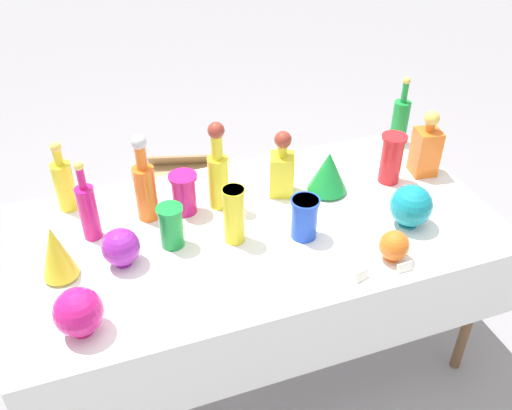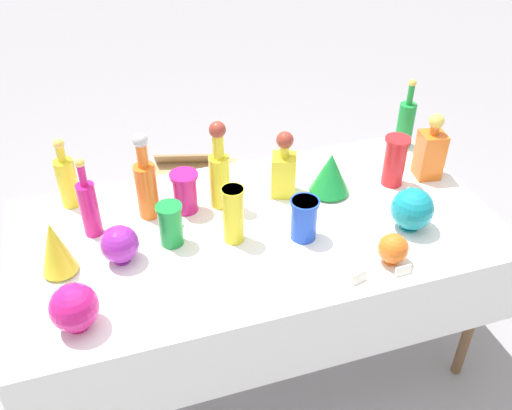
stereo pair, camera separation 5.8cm
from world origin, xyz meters
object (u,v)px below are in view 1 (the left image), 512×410
slender_vase_2 (305,217)px  round_bowl_1 (411,206)px  round_bowl_2 (394,246)px  tall_bottle_0 (400,120)px  slender_vase_0 (171,224)px  slender_vase_3 (184,192)px  fluted_vase_1 (56,252)px  round_bowl_0 (78,312)px  tall_bottle_4 (145,186)px  round_bowl_3 (121,247)px  fluted_vase_0 (328,172)px  tall_bottle_3 (64,183)px  cardboard_box_behind_left (192,200)px  slender_vase_4 (392,157)px  tall_bottle_2 (88,210)px  tall_bottle_1 (218,172)px  slender_vase_1 (234,214)px  square_decanter_0 (282,168)px  square_decanter_1 (426,148)px

slender_vase_2 → round_bowl_1: 0.42m
round_bowl_1 → round_bowl_2: bearing=-136.2°
tall_bottle_0 → slender_vase_2: bearing=-144.8°
slender_vase_0 → slender_vase_3: size_ratio=0.99×
slender_vase_3 → fluted_vase_1: 0.55m
round_bowl_0 → round_bowl_1: round_bowl_1 is taller
slender_vase_3 → tall_bottle_4: bearing=174.4°
slender_vase_2 → round_bowl_2: bearing=-42.7°
slender_vase_2 → slender_vase_3: (-0.38, 0.30, 0.00)m
slender_vase_2 → round_bowl_3: 0.67m
tall_bottle_0 → slender_vase_0: bearing=-162.5°
slender_vase_3 → fluted_vase_0: 0.60m
tall_bottle_3 → round_bowl_1: tall_bottle_3 is taller
tall_bottle_3 → cardboard_box_behind_left: tall_bottle_3 is taller
slender_vase_0 → slender_vase_2: slender_vase_0 is taller
tall_bottle_0 → cardboard_box_behind_left: 1.30m
slender_vase_0 → round_bowl_1: (0.89, -0.19, -0.00)m
fluted_vase_1 → round_bowl_2: bearing=-15.3°
slender_vase_4 → round_bowl_0: slender_vase_4 is taller
tall_bottle_2 → fluted_vase_0: bearing=-1.7°
tall_bottle_1 → round_bowl_1: bearing=-29.5°
fluted_vase_0 → round_bowl_1: (0.20, -0.31, -0.01)m
slender_vase_1 → fluted_vase_0: 0.50m
slender_vase_2 → tall_bottle_1: bearing=129.2°
tall_bottle_1 → fluted_vase_1: tall_bottle_1 is taller
tall_bottle_0 → tall_bottle_2: bearing=-171.1°
tall_bottle_0 → square_decanter_0: size_ratio=1.16×
slender_vase_3 → tall_bottle_0: bearing=10.0°
fluted_vase_1 → round_bowl_1: size_ratio=1.26×
round_bowl_1 → tall_bottle_3: bearing=155.6°
round_bowl_1 → round_bowl_3: 1.09m
square_decanter_1 → cardboard_box_behind_left: square_decanter_1 is taller
tall_bottle_3 → round_bowl_0: 0.69m
tall_bottle_2 → round_bowl_3: size_ratio=2.28×
slender_vase_4 → cardboard_box_behind_left: size_ratio=0.41×
tall_bottle_0 → tall_bottle_4: bearing=-171.8°
slender_vase_0 → slender_vase_4: bearing=5.9°
tall_bottle_0 → slender_vase_1: size_ratio=1.46×
slender_vase_0 → slender_vase_1: (0.23, -0.06, 0.03)m
slender_vase_1 → slender_vase_0: bearing=166.1°
tall_bottle_3 → slender_vase_2: size_ratio=1.81×
round_bowl_0 → tall_bottle_3: bearing=88.5°
slender_vase_4 → fluted_vase_1: bearing=-174.1°
slender_vase_4 → square_decanter_0: bearing=171.3°
tall_bottle_2 → round_bowl_0: tall_bottle_2 is taller
tall_bottle_3 → slender_vase_3: (0.44, -0.18, -0.03)m
fluted_vase_1 → tall_bottle_2: bearing=55.2°
tall_bottle_4 → slender_vase_2: (0.53, -0.32, -0.06)m
square_decanter_0 → slender_vase_4: bearing=-8.7°
round_bowl_1 → cardboard_box_behind_left: (-0.59, 1.23, -0.66)m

